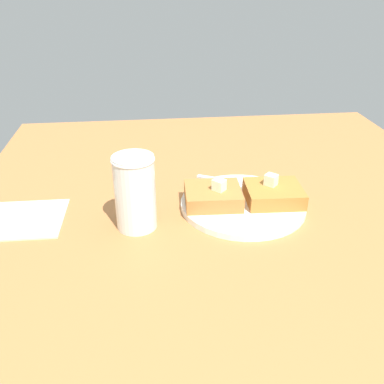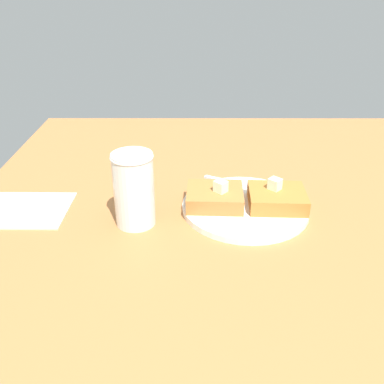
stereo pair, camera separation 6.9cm
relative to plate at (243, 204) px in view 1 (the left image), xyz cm
name	(u,v)px [view 1 (the left image)]	position (x,y,z in cm)	size (l,w,h in cm)	color
table_surface	(227,203)	(2.13, -3.46, -1.67)	(92.40, 92.40, 2.15)	#A76939
plate	(243,204)	(0.00, 0.00, 0.00)	(21.33, 21.33, 1.08)	white
toast_slice_left	(274,194)	(-5.20, 0.22, 1.79)	(9.35, 8.26, 2.62)	#AF6D2E
toast_slice_middle	(213,196)	(5.20, -0.22, 1.79)	(9.35, 8.26, 2.62)	#A86B33
butter_pat_primary	(271,180)	(-4.77, -0.58, 4.05)	(1.90, 1.71, 1.90)	#F0EFCB
butter_pat_secondary	(219,185)	(4.30, 0.31, 4.05)	(1.90, 1.71, 1.90)	#F5F0CB
fork	(246,183)	(-1.93, -6.33, 0.66)	(14.87, 8.62, 0.36)	silver
syrup_jar	(135,194)	(18.03, 4.07, 5.15)	(6.59, 6.59, 11.97)	#431D0A
napkin	(19,220)	(37.23, 0.31, -0.45)	(14.46, 12.06, 0.30)	beige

